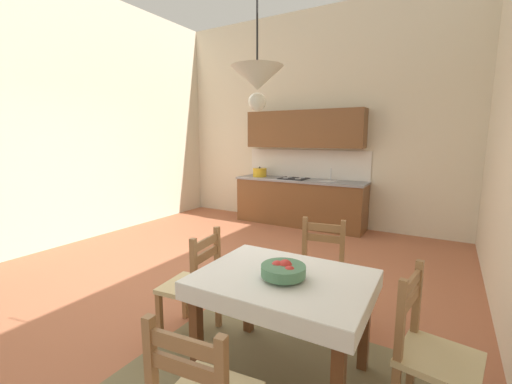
{
  "coord_description": "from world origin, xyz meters",
  "views": [
    {
      "loc": [
        2.36,
        -2.99,
        1.69
      ],
      "look_at": [
        0.34,
        0.45,
        1.03
      ],
      "focal_mm": 23.12,
      "sensor_mm": 36.0,
      "label": 1
    }
  ],
  "objects_px": {
    "dining_chair_tv_side": "(193,286)",
    "pendant_lamp": "(257,80)",
    "dining_chair_kitchen_side": "(320,273)",
    "dining_chair_window_side": "(432,355)",
    "fruit_bowl": "(283,270)",
    "dining_table": "(283,296)",
    "kitchen_cabinetry": "(300,181)"
  },
  "relations": [
    {
      "from": "dining_table",
      "to": "dining_chair_window_side",
      "type": "relative_size",
      "value": 1.27
    },
    {
      "from": "dining_chair_kitchen_side",
      "to": "fruit_bowl",
      "type": "bearing_deg",
      "value": -86.26
    },
    {
      "from": "kitchen_cabinetry",
      "to": "dining_chair_window_side",
      "type": "distance_m",
      "value": 4.61
    },
    {
      "from": "dining_table",
      "to": "dining_chair_kitchen_side",
      "type": "height_order",
      "value": "dining_chair_kitchen_side"
    },
    {
      "from": "dining_chair_window_side",
      "to": "pendant_lamp",
      "type": "xyz_separation_m",
      "value": [
        -1.05,
        -0.22,
        1.59
      ]
    },
    {
      "from": "dining_chair_tv_side",
      "to": "pendant_lamp",
      "type": "xyz_separation_m",
      "value": [
        0.75,
        -0.21,
        1.59
      ]
    },
    {
      "from": "kitchen_cabinetry",
      "to": "fruit_bowl",
      "type": "bearing_deg",
      "value": -68.71
    },
    {
      "from": "dining_chair_kitchen_side",
      "to": "dining_table",
      "type": "bearing_deg",
      "value": -87.35
    },
    {
      "from": "pendant_lamp",
      "to": "dining_chair_window_side",
      "type": "bearing_deg",
      "value": 11.62
    },
    {
      "from": "dining_table",
      "to": "pendant_lamp",
      "type": "distance_m",
      "value": 1.44
    },
    {
      "from": "dining_chair_tv_side",
      "to": "pendant_lamp",
      "type": "bearing_deg",
      "value": -15.39
    },
    {
      "from": "dining_table",
      "to": "fruit_bowl",
      "type": "xyz_separation_m",
      "value": [
        0.02,
        -0.05,
        0.21
      ]
    },
    {
      "from": "dining_table",
      "to": "dining_chair_window_side",
      "type": "height_order",
      "value": "dining_chair_window_side"
    },
    {
      "from": "dining_table",
      "to": "dining_chair_kitchen_side",
      "type": "xyz_separation_m",
      "value": [
        -0.04,
        0.87,
        -0.17
      ]
    },
    {
      "from": "dining_chair_kitchen_side",
      "to": "fruit_bowl",
      "type": "height_order",
      "value": "dining_chair_kitchen_side"
    },
    {
      "from": "kitchen_cabinetry",
      "to": "dining_chair_window_side",
      "type": "relative_size",
      "value": 2.73
    },
    {
      "from": "fruit_bowl",
      "to": "pendant_lamp",
      "type": "distance_m",
      "value": 1.24
    },
    {
      "from": "dining_table",
      "to": "dining_chair_tv_side",
      "type": "relative_size",
      "value": 1.27
    },
    {
      "from": "dining_chair_kitchen_side",
      "to": "pendant_lamp",
      "type": "relative_size",
      "value": 1.16
    },
    {
      "from": "dining_table",
      "to": "fruit_bowl",
      "type": "relative_size",
      "value": 3.94
    },
    {
      "from": "dining_chair_tv_side",
      "to": "dining_chair_kitchen_side",
      "type": "bearing_deg",
      "value": 43.79
    },
    {
      "from": "pendant_lamp",
      "to": "dining_chair_tv_side",
      "type": "bearing_deg",
      "value": 164.61
    },
    {
      "from": "pendant_lamp",
      "to": "fruit_bowl",
      "type": "bearing_deg",
      "value": 32.74
    },
    {
      "from": "dining_chair_kitchen_side",
      "to": "pendant_lamp",
      "type": "bearing_deg",
      "value": -95.0
    },
    {
      "from": "dining_chair_tv_side",
      "to": "fruit_bowl",
      "type": "xyz_separation_m",
      "value": [
        0.9,
        -0.11,
        0.37
      ]
    },
    {
      "from": "dining_chair_kitchen_side",
      "to": "dining_chair_window_side",
      "type": "xyz_separation_m",
      "value": [
        0.96,
        -0.8,
        0.0
      ]
    },
    {
      "from": "kitchen_cabinetry",
      "to": "pendant_lamp",
      "type": "xyz_separation_m",
      "value": [
        1.41,
        -4.09,
        1.18
      ]
    },
    {
      "from": "dining_chair_tv_side",
      "to": "pendant_lamp",
      "type": "relative_size",
      "value": 1.16
    },
    {
      "from": "dining_chair_window_side",
      "to": "fruit_bowl",
      "type": "xyz_separation_m",
      "value": [
        -0.9,
        -0.12,
        0.37
      ]
    },
    {
      "from": "dining_chair_kitchen_side",
      "to": "dining_chair_tv_side",
      "type": "bearing_deg",
      "value": -136.21
    },
    {
      "from": "fruit_bowl",
      "to": "pendant_lamp",
      "type": "bearing_deg",
      "value": -147.26
    },
    {
      "from": "kitchen_cabinetry",
      "to": "fruit_bowl",
      "type": "height_order",
      "value": "kitchen_cabinetry"
    }
  ]
}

